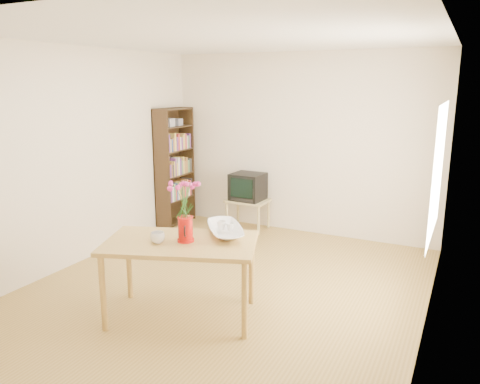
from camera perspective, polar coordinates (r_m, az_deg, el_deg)
The scene contains 11 objects.
room at distance 4.80m, azimuth -1.26°, elevation 2.75°, with size 4.50×4.50×4.50m.
table at distance 4.38m, azimuth -7.25°, elevation -7.00°, with size 1.57×1.21×0.75m.
tv_stand at distance 7.03m, azimuth 0.96°, elevation -1.51°, with size 0.60×0.45×0.46m.
bookshelf at distance 7.31m, azimuth -7.93°, elevation 2.57°, with size 0.28×0.70×1.80m.
pitcher at distance 4.31m, azimuth -6.65°, elevation -4.64°, with size 0.15×0.21×0.24m.
flowers at distance 4.22m, azimuth -6.77°, elevation -0.68°, with size 0.27×0.27×0.38m, color #D9338C, non-canonical shape.
mug at distance 4.32m, azimuth -10.01°, elevation -5.50°, with size 0.13×0.13×0.10m, color white.
bowl at distance 4.46m, azimuth -1.85°, elevation -2.44°, with size 0.46×0.46×0.43m, color white.
teacup_a at distance 4.49m, azimuth -2.30°, elevation -2.87°, with size 0.08×0.08×0.07m, color white.
teacup_b at distance 4.47m, azimuth -1.22°, elevation -3.02°, with size 0.06×0.06×0.06m, color white.
television at distance 6.98m, azimuth 1.01°, elevation 0.72°, with size 0.48×0.45×0.40m.
Camera 1 is at (2.23, -4.17, 2.17)m, focal length 35.00 mm.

